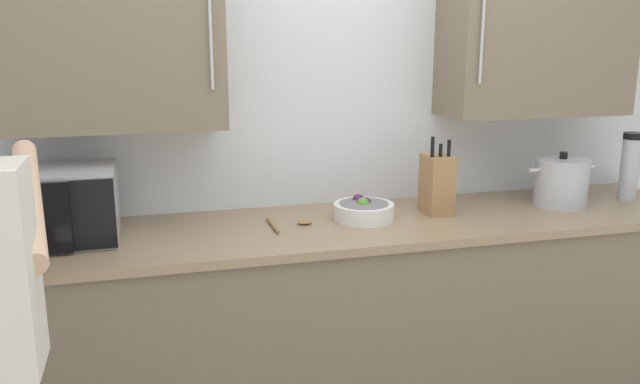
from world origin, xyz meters
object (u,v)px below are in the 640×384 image
Objects in this scene: fruit_bowl at (364,210)px; thermos_flask at (630,166)px; wooden_spoon at (290,223)px; knife_block at (437,184)px; stock_pot at (561,182)px; microwave_oven at (36,207)px.

fruit_bowl is 0.80× the size of thermos_flask.
thermos_flask is at bearing 0.43° from fruit_bowl.
fruit_bowl is at bearing 1.38° from wooden_spoon.
knife_block is 1.02× the size of stock_pot.
knife_block is 1.08× the size of thermos_flask.
knife_block reaches higher than microwave_oven.
thermos_flask is at bearing 0.62° from wooden_spoon.
stock_pot is (0.61, -0.03, -0.02)m from knife_block.
knife_block reaches higher than stock_pot.
fruit_bowl is 1.33m from thermos_flask.
wooden_spoon is 0.33m from fruit_bowl.
knife_block is (0.34, 0.02, 0.09)m from fruit_bowl.
fruit_bowl is 0.35m from knife_block.
wooden_spoon is (0.96, -0.03, -0.13)m from microwave_oven.
wooden_spoon is 0.62× the size of stock_pot.
stock_pot is at bearing -2.66° from knife_block.
knife_block reaches higher than thermos_flask.
fruit_bowl is 0.76× the size of stock_pot.
fruit_bowl reaches higher than wooden_spoon.
fruit_bowl is 0.75× the size of knife_block.
stock_pot is 0.39m from thermos_flask.
knife_block is at bearing 2.97° from fruit_bowl.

